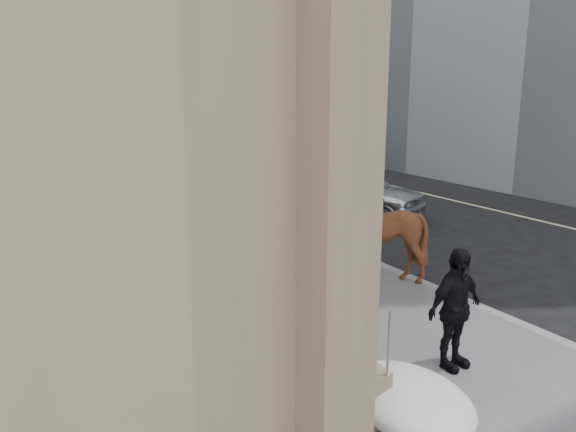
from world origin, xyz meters
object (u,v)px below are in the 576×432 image
(pedestrian, at_px, (455,309))
(car_grey, at_px, (332,159))
(mounted_horse_left, at_px, (244,227))
(car_silver, at_px, (355,190))
(mounted_horse_right, at_px, (372,229))

(pedestrian, distance_m, car_grey, 21.54)
(mounted_horse_left, xyz_separation_m, car_silver, (6.41, 4.15, -0.43))
(mounted_horse_left, bearing_deg, mounted_horse_right, 134.60)
(mounted_horse_right, xyz_separation_m, pedestrian, (-1.51, -3.95, -0.19))
(pedestrian, bearing_deg, car_grey, 55.27)
(mounted_horse_right, height_order, pedestrian, mounted_horse_right)
(car_silver, xyz_separation_m, car_grey, (5.18, 8.84, -0.26))
(mounted_horse_left, distance_m, car_grey, 17.42)
(car_grey, bearing_deg, mounted_horse_right, 37.50)
(mounted_horse_left, xyz_separation_m, car_grey, (11.59, 12.99, -0.69))
(pedestrian, relative_size, car_grey, 0.48)
(car_silver, distance_m, car_grey, 10.25)
(mounted_horse_left, height_order, car_silver, mounted_horse_left)
(mounted_horse_left, distance_m, car_silver, 7.65)
(mounted_horse_right, distance_m, pedestrian, 4.24)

